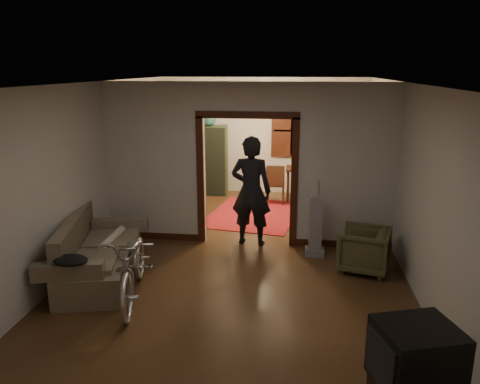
% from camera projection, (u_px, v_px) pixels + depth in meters
% --- Properties ---
extents(floor, '(5.00, 8.50, 0.01)m').
position_uv_depth(floor, '(242.00, 258.00, 7.66)').
color(floor, '#382111').
rests_on(floor, ground).
extents(ceiling, '(5.00, 8.50, 0.01)m').
position_uv_depth(ceiling, '(242.00, 83.00, 6.94)').
color(ceiling, white).
rests_on(ceiling, floor).
extents(wall_back, '(5.00, 0.02, 2.80)m').
position_uv_depth(wall_back, '(263.00, 136.00, 11.37)').
color(wall_back, beige).
rests_on(wall_back, floor).
extents(wall_left, '(0.02, 8.50, 2.80)m').
position_uv_depth(wall_left, '(90.00, 171.00, 7.59)').
color(wall_left, beige).
rests_on(wall_left, floor).
extents(wall_right, '(0.02, 8.50, 2.80)m').
position_uv_depth(wall_right, '(408.00, 179.00, 7.00)').
color(wall_right, beige).
rests_on(wall_right, floor).
extents(partition_wall, '(5.00, 0.14, 2.80)m').
position_uv_depth(partition_wall, '(247.00, 165.00, 8.02)').
color(partition_wall, beige).
rests_on(partition_wall, floor).
extents(door_casing, '(1.74, 0.20, 2.32)m').
position_uv_depth(door_casing, '(247.00, 182.00, 8.09)').
color(door_casing, '#38170C').
rests_on(door_casing, floor).
extents(far_window, '(0.98, 0.06, 1.28)m').
position_uv_depth(far_window, '(292.00, 131.00, 11.21)').
color(far_window, black).
rests_on(far_window, wall_back).
extents(chandelier, '(0.24, 0.24, 0.24)m').
position_uv_depth(chandelier, '(257.00, 102.00, 9.45)').
color(chandelier, '#FFE0A5').
rests_on(chandelier, ceiling).
extents(light_switch, '(0.08, 0.01, 0.12)m').
position_uv_depth(light_switch, '(309.00, 176.00, 7.86)').
color(light_switch, silver).
rests_on(light_switch, partition_wall).
extents(sofa, '(1.31, 2.13, 0.91)m').
position_uv_depth(sofa, '(98.00, 250.00, 6.80)').
color(sofa, brown).
rests_on(sofa, floor).
extents(rolled_paper, '(0.10, 0.84, 0.10)m').
position_uv_depth(rolled_paper, '(112.00, 238.00, 7.06)').
color(rolled_paper, beige).
rests_on(rolled_paper, sofa).
extents(jacket, '(0.44, 0.33, 0.13)m').
position_uv_depth(jacket, '(70.00, 260.00, 5.87)').
color(jacket, black).
rests_on(jacket, sofa).
extents(bicycle, '(1.00, 1.94, 0.97)m').
position_uv_depth(bicycle, '(134.00, 264.00, 6.23)').
color(bicycle, silver).
rests_on(bicycle, floor).
extents(armchair, '(0.91, 0.89, 0.67)m').
position_uv_depth(armchair, '(364.00, 250.00, 7.12)').
color(armchair, '#474728').
rests_on(armchair, floor).
extents(crt_tv, '(0.74, 0.70, 0.52)m').
position_uv_depth(crt_tv, '(416.00, 356.00, 3.74)').
color(crt_tv, black).
rests_on(crt_tv, tv_stand).
extents(vacuum, '(0.34, 0.29, 1.02)m').
position_uv_depth(vacuum, '(316.00, 226.00, 7.64)').
color(vacuum, gray).
rests_on(vacuum, floor).
extents(person, '(0.75, 0.54, 1.92)m').
position_uv_depth(person, '(251.00, 191.00, 8.05)').
color(person, black).
rests_on(person, floor).
extents(oriental_rug, '(2.12, 2.57, 0.02)m').
position_uv_depth(oriental_rug, '(254.00, 214.00, 9.92)').
color(oriental_rug, maroon).
rests_on(oriental_rug, floor).
extents(locker, '(0.88, 0.55, 1.67)m').
position_uv_depth(locker, '(210.00, 160.00, 11.35)').
color(locker, '#2E3A22').
rests_on(locker, floor).
extents(globe, '(0.30, 0.30, 0.30)m').
position_uv_depth(globe, '(209.00, 114.00, 11.06)').
color(globe, '#1E5972').
rests_on(globe, locker).
extents(desk, '(1.17, 0.85, 0.77)m').
position_uv_depth(desk, '(308.00, 185.00, 10.82)').
color(desk, black).
rests_on(desk, floor).
extents(desk_chair, '(0.48, 0.48, 0.92)m').
position_uv_depth(desk_chair, '(276.00, 184.00, 10.60)').
color(desk_chair, black).
rests_on(desk_chair, floor).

